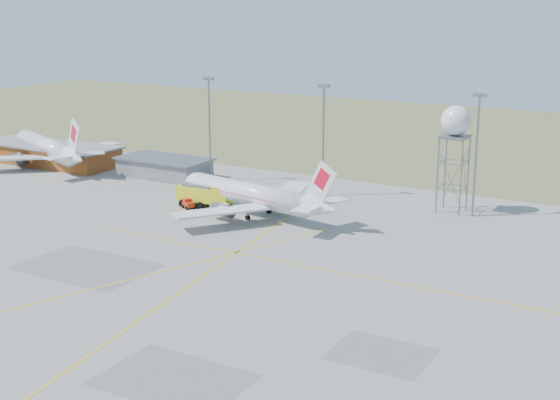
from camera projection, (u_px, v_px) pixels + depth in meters
The scene contains 12 objects.
ground at pixel (128, 338), 83.34m from camera, with size 400.00×400.00×0.00m, color gray.
grass_strip at pixel (486, 139), 200.89m from camera, with size 400.00×120.00×0.03m, color #535F34.
building_orange at pixel (50, 154), 170.98m from camera, with size 33.00×12.00×4.30m.
building_grey at pixel (164, 167), 158.26m from camera, with size 19.00×10.00×3.90m.
mast_a at pixel (209, 120), 152.59m from camera, with size 2.20×0.50×20.50m.
mast_b at pixel (323, 131), 140.55m from camera, with size 2.20×0.50×20.50m.
mast_c at pixel (477, 145), 127.06m from camera, with size 2.20×0.50×20.50m.
airliner_main at pixel (253, 195), 129.72m from camera, with size 33.14×31.77×11.32m.
airliner_far at pixel (48, 148), 168.67m from camera, with size 34.38×32.04×12.29m.
radar_tower at pixel (454, 153), 130.28m from camera, with size 5.02×5.02×18.18m.
fire_truck at pixel (207, 196), 135.45m from camera, with size 10.39×4.66×4.07m.
baggage_tug at pixel (188, 205), 134.81m from camera, with size 2.51×2.37×1.65m.
Camera 1 is at (52.45, -58.63, 35.27)m, focal length 50.00 mm.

